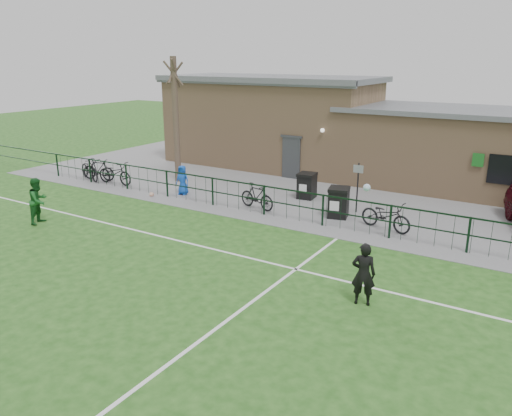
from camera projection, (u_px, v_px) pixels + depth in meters
The scene contains 20 objects.
ground at pixel (149, 308), 12.36m from camera, with size 90.00×90.00×0.00m, color #204E17.
paving_strip at pixel (352, 190), 23.32m from camera, with size 34.00×13.00×0.02m, color slate.
pitch_line_touch at pixel (295, 223), 18.69m from camera, with size 28.00×0.10×0.01m, color white.
pitch_line_mid at pixel (239, 255), 15.61m from camera, with size 28.00×0.10×0.01m, color white.
pitch_line_perp at pixel (214, 330), 11.35m from camera, with size 0.10×16.00×0.01m, color white.
perimeter_fence at pixel (298, 206), 18.68m from camera, with size 28.00×0.10×1.20m, color black.
bare_tree at pixel (176, 121), 24.07m from camera, with size 0.30×0.30×6.00m, color #49382C.
wheelie_bin_left at pixel (307, 187), 21.76m from camera, with size 0.68×0.77×1.03m, color black.
wheelie_bin_right at pixel (339, 203), 19.18m from camera, with size 0.71×0.81×1.08m, color black.
sign_post at pixel (357, 188), 19.64m from camera, with size 0.06×0.06×2.00m, color black.
bicycle_a at pixel (90, 169), 25.02m from camera, with size 0.73×2.10×1.10m, color black.
bicycle_b at pixel (98, 169), 24.90m from camera, with size 0.52×1.84×1.11m, color black.
bicycle_c at pixel (115, 173), 24.15m from camera, with size 0.73×2.09×1.10m, color black.
bicycle_d at pixel (257, 196), 20.20m from camera, with size 0.49×1.75×1.05m, color black.
bicycle_e at pixel (386, 216), 17.75m from camera, with size 0.69×1.99×1.04m, color black.
spectator_child at pixel (182, 180), 22.30m from camera, with size 0.65×0.42×1.32m, color blue.
goalkeeper_kick at pixel (364, 271), 12.40m from camera, with size 1.46×3.13×2.39m.
outfield_player at pixel (38, 201), 18.46m from camera, with size 0.84×0.65×1.72m, color #195A22.
ball_ground at pixel (152, 194), 22.15m from camera, with size 0.20×0.20×0.20m, color silver.
clubhouse at pixel (360, 133), 25.56m from camera, with size 24.25×5.40×4.96m.
Camera 1 is at (8.13, -8.02, 5.97)m, focal length 35.00 mm.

